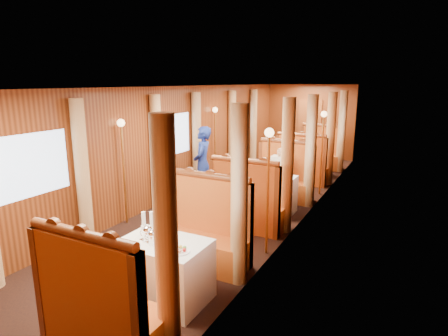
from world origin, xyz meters
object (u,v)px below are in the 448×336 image
Objects in this scene: table_near at (164,271)px; tea_tray at (157,240)px; banquette_near_aft at (206,237)px; table_far at (312,162)px; banquette_far_fwd at (302,167)px; teapot_right at (153,239)px; rose_vase_mid at (270,168)px; steward at (203,164)px; table_mid at (267,194)px; fruit_plate at (180,250)px; passenger at (280,169)px; teapot_back at (163,232)px; banquette_mid_aft at (284,181)px; banquette_mid_fwd at (247,207)px; teapot_left at (148,235)px; banquette_far_aft at (320,154)px; banquette_near_fwd at (101,312)px; rose_vase_far at (313,143)px.

table_near is 3.09× the size of tea_tray.
banquette_near_aft is (0.00, 1.01, 0.05)m from table_near.
table_far is 0.78× the size of banquette_far_fwd.
tea_tray is 0.12m from teapot_right.
rose_vase_mid is 0.22× the size of steward.
table_far is 7.13m from teapot_right.
table_mid is 0.64× the size of steward.
table_near is 0.53m from fruit_plate.
table_near is 3.55m from rose_vase_mid.
teapot_back is at bearing -90.97° from passenger.
banquette_mid_aft is 4.54m from tea_tray.
table_far is at bearing 90.00° from table_mid.
banquette_far_fwd is at bearing 64.59° from teapot_right.
banquette_mid_aft reaches higher than rose_vase_mid.
banquette_mid_fwd reaches higher than table_far.
teapot_right is (0.11, -0.05, -0.01)m from teapot_left.
banquette_far_aft is 7.77× the size of teapot_back.
table_far is 7.08m from teapot_left.
banquette_near_fwd is at bearing -90.47° from rose_vase_mid.
rose_vase_mid is 0.47× the size of passenger.
banquette_far_fwd is 7.77× the size of teapot_back.
banquette_far_aft reaches higher than teapot_right.
table_near is 0.78× the size of banquette_near_fwd.
banquette_far_fwd reaches higher than teapot_right.
banquette_far_fwd is at bearing 90.00° from banquette_mid_aft.
tea_tray reaches higher than table_near.
banquette_far_fwd is at bearing 90.00° from table_mid.
banquette_near_fwd reaches higher than table_mid.
table_far is 6.09× the size of teapot_back.
steward is (-1.58, 0.11, 0.45)m from table_mid.
rose_vase_far is (0.02, 7.98, 0.50)m from banquette_near_fwd.
table_far is at bearing 90.00° from banquette_mid_fwd.
steward reaches higher than fruit_plate.
table_near is 3.50m from table_mid.
banquette_far_aft reaches higher than table_near.
table_mid is at bearing -90.00° from banquette_far_fwd.
fruit_plate is at bearing -21.62° from table_near.
tea_tray is at bearing -91.85° from banquette_mid_fwd.
rose_vase_mid is at bearing -89.53° from banquette_far_aft.
banquette_mid_aft is 6.04× the size of fruit_plate.
table_near is 2.49m from banquette_mid_fwd.
rose_vase_far is (0.02, 6.96, 0.55)m from table_near.
passenger reaches higher than fruit_plate.
banquette_far_aft is 3.72× the size of rose_vase_far.
table_mid is at bearing -165.57° from rose_vase_mid.
table_mid is 0.78× the size of banquette_mid_fwd.
tea_tray is (-0.08, -0.01, 0.38)m from table_near.
banquette_near_aft is at bearing -90.00° from table_mid.
banquette_near_fwd reaches higher than table_far.
teapot_left is at bearing -91.52° from rose_vase_far.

